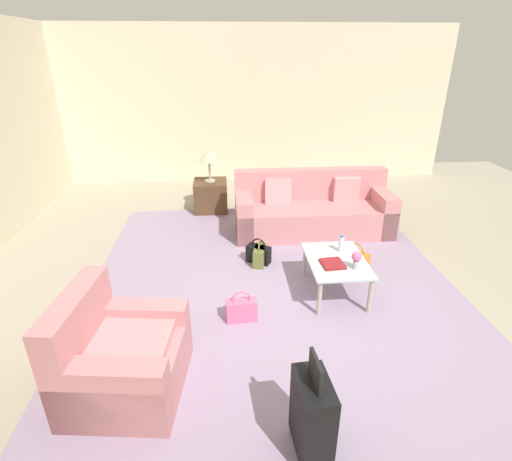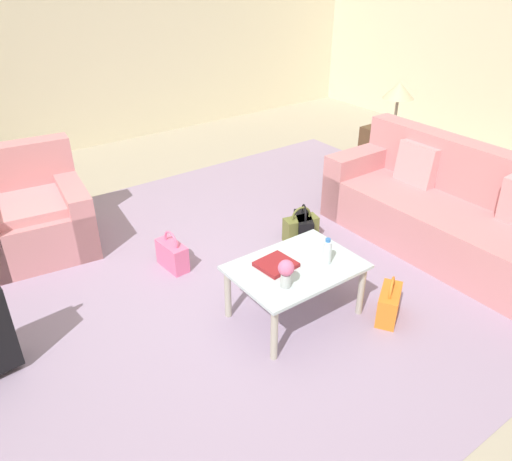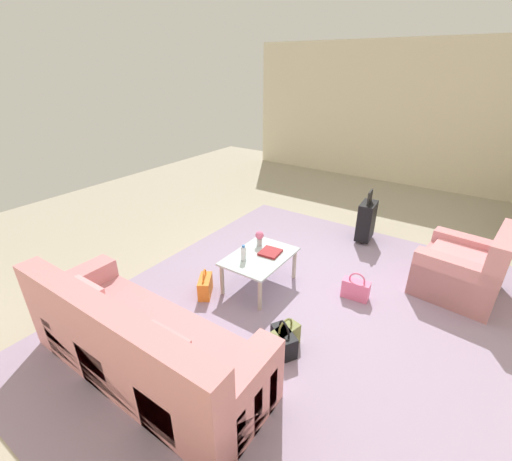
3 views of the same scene
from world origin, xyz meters
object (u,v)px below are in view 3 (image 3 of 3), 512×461
Objects in this scene: couch at (138,349)px; suitcase_black at (366,220)px; coffee_table_book at (270,252)px; water_bottle at (244,253)px; coffee_table at (260,260)px; handbag_black at (284,340)px; flower_vase at (260,237)px; handbag_pink at (356,289)px; armchair at (466,272)px; handbag_olive at (285,337)px; handbag_orange at (205,286)px.

couch reaches higher than suitcase_black.
couch is 1.93m from coffee_table_book.
couch is at bearing -10.47° from coffee_table_book.
couch is 1.61m from water_bottle.
handbag_black is (0.80, 0.83, -0.25)m from coffee_table.
coffee_table_book is 0.27m from flower_vase.
water_bottle reaches higher than handbag_pink.
armchair is 2.57m from flower_vase.
handbag_olive is (0.76, 0.81, -0.25)m from coffee_table.
armchair is at bearing 143.62° from couch.
handbag_black is at bearing 43.67° from flower_vase.
flower_vase is at bearing -173.21° from water_bottle.
coffee_table reaches higher than handbag_black.
water_bottle is 0.24× the size of suitcase_black.
coffee_table_book is 1.98m from suitcase_black.
armchair is 1.64m from suitcase_black.
water_bottle is at bearing -180.00° from couch.
handbag_olive is 1.23m from handbag_pink.
suitcase_black reaches higher than coffee_table.
coffee_table_book is at bearing -72.97° from handbag_pink.
coffee_table is at bearing -19.29° from suitcase_black.
suitcase_black reaches higher than handbag_olive.
couch reaches higher than handbag_pink.
armchair reaches higher than coffee_table.
flower_vase is at bearing -25.53° from suitcase_black.
coffee_table is at bearing 34.29° from flower_vase.
couch is at bearing -36.38° from armchair.
armchair reaches higher than flower_vase.
handbag_orange is (-1.25, -0.34, -0.19)m from couch.
flower_vase reaches higher than coffee_table.
couch is 3.83m from armchair.
suitcase_black is at bearing 168.09° from couch.
armchair reaches higher than water_bottle.
flower_vase is 0.57× the size of handbag_black.
coffee_table is at bearing -59.28° from armchair.
couch is 2.80× the size of suitcase_black.
handbag_olive is at bearing 58.55° from water_bottle.
water_bottle reaches higher than handbag_orange.
flower_vase is (-2.01, -0.05, 0.25)m from couch.
handbag_pink is (1.56, 0.41, -0.23)m from suitcase_black.
armchair is 2.40m from coffee_table_book.
handbag_pink is at bearing 151.46° from couch.
handbag_pink is at bearing 101.94° from coffee_table_book.
armchair is at bearing 120.72° from coffee_table.
handbag_orange is (1.84, -2.61, -0.18)m from armchair.
armchair is at bearing 128.88° from handbag_pink.
handbag_olive is at bearing -164.84° from handbag_black.
coffee_table is 1.08× the size of suitcase_black.
armchair is at bearing 147.22° from handbag_black.
flower_vase is at bearing -65.25° from armchair.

